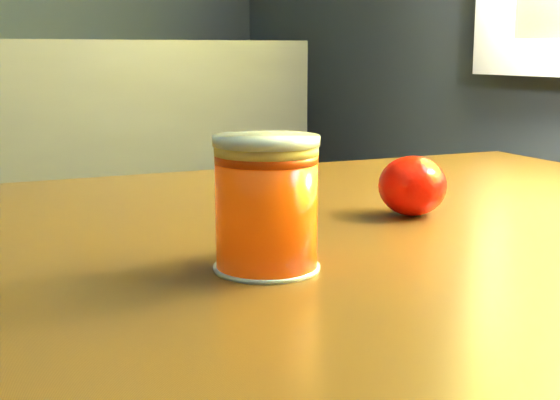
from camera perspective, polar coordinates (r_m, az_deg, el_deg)
table at (r=0.66m, az=0.61°, el=-10.36°), size 1.05×0.78×0.74m
juice_glass at (r=0.52m, az=-0.99°, el=-0.32°), size 0.07×0.07×0.09m
orange_front at (r=0.54m, az=-0.75°, el=-1.76°), size 0.08×0.08×0.05m
orange_back at (r=0.70m, az=9.66°, el=1.03°), size 0.08×0.08×0.05m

